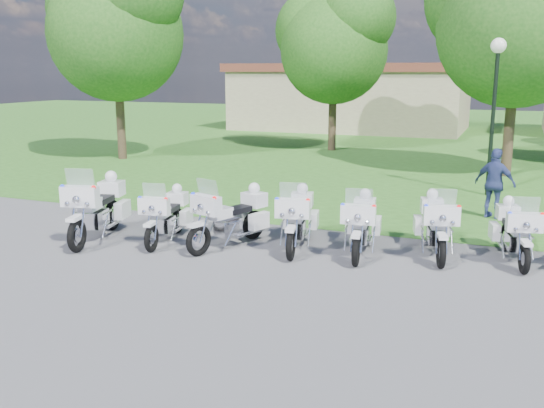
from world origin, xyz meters
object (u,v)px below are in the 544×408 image
at_px(motorcycle_4, 361,223).
at_px(bystander_c, 495,184).
at_px(motorcycle_5, 435,224).
at_px(lamp_post, 496,79).
at_px(motorcycle_1, 167,214).
at_px(motorcycle_3, 298,218).
at_px(motorcycle_2, 232,216).
at_px(motorcycle_0, 98,207).
at_px(motorcycle_6, 514,231).

bearing_deg(motorcycle_4, bystander_c, -127.93).
xyz_separation_m(motorcycle_5, lamp_post, (0.69, 6.76, 2.82)).
xyz_separation_m(motorcycle_1, motorcycle_3, (2.84, 0.61, 0.05)).
bearing_deg(motorcycle_4, motorcycle_3, -3.57).
bearing_deg(motorcycle_5, lamp_post, -110.52).
relative_size(motorcycle_3, lamp_post, 0.49).
height_order(motorcycle_2, motorcycle_4, motorcycle_2).
height_order(motorcycle_0, motorcycle_2, motorcycle_0).
bearing_deg(motorcycle_4, motorcycle_1, 1.54).
height_order(motorcycle_0, motorcycle_1, motorcycle_0).
distance_m(motorcycle_2, bystander_c, 6.98).
xyz_separation_m(motorcycle_4, motorcycle_5, (1.43, 0.48, 0.01)).
height_order(motorcycle_5, bystander_c, bystander_c).
distance_m(motorcycle_0, bystander_c, 9.73).
bearing_deg(motorcycle_5, motorcycle_4, 3.94).
distance_m(motorcycle_1, lamp_post, 10.56).
bearing_deg(motorcycle_1, bystander_c, -153.16).
relative_size(motorcycle_6, lamp_post, 0.45).
bearing_deg(motorcycle_1, motorcycle_5, -177.86).
bearing_deg(lamp_post, motorcycle_6, -82.99).
bearing_deg(lamp_post, motorcycle_3, -115.28).
bearing_deg(motorcycle_0, bystander_c, -160.09).
height_order(motorcycle_4, lamp_post, lamp_post).
height_order(motorcycle_2, motorcycle_5, motorcycle_2).
bearing_deg(motorcycle_4, motorcycle_6, -175.25).
distance_m(motorcycle_5, motorcycle_6, 1.51).
bearing_deg(motorcycle_5, motorcycle_3, -2.71).
distance_m(motorcycle_2, motorcycle_4, 2.75).
distance_m(motorcycle_0, motorcycle_6, 8.83).
bearing_deg(motorcycle_5, motorcycle_1, -2.65).
bearing_deg(motorcycle_6, bystander_c, -95.08).
bearing_deg(motorcycle_6, motorcycle_5, -6.22).
height_order(motorcycle_5, motorcycle_6, motorcycle_5).
bearing_deg(motorcycle_3, motorcycle_5, -179.65).
xyz_separation_m(motorcycle_4, bystander_c, (2.41, 4.21, 0.27)).
relative_size(motorcycle_0, motorcycle_3, 1.11).
xyz_separation_m(motorcycle_6, bystander_c, (-0.52, 3.54, 0.30)).
xyz_separation_m(motorcycle_2, motorcycle_4, (2.70, 0.54, -0.03)).
xyz_separation_m(motorcycle_1, motorcycle_5, (5.62, 1.20, 0.04)).
height_order(motorcycle_0, lamp_post, lamp_post).
relative_size(motorcycle_0, bystander_c, 1.41).
distance_m(motorcycle_2, motorcycle_5, 4.25).
relative_size(motorcycle_1, motorcycle_5, 0.96).
relative_size(motorcycle_0, motorcycle_2, 1.12).
bearing_deg(motorcycle_2, motorcycle_4, -150.31).
xyz_separation_m(motorcycle_4, lamp_post, (2.12, 7.24, 2.82)).
distance_m(motorcycle_3, motorcycle_4, 1.36).
bearing_deg(motorcycle_3, motorcycle_2, 6.26).
distance_m(motorcycle_0, motorcycle_1, 1.58).
relative_size(motorcycle_0, lamp_post, 0.55).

